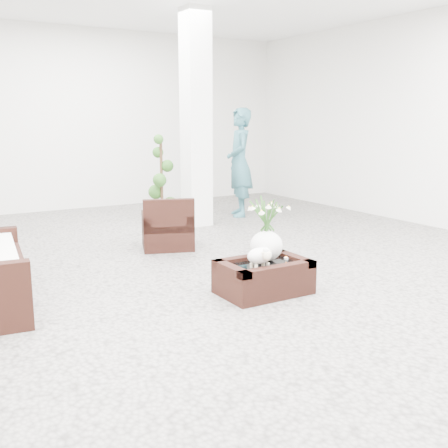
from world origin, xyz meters
TOP-DOWN VIEW (x-y plane):
  - ground at (0.00, 0.00)m, footprint 11.00×11.00m
  - column at (1.20, 2.80)m, footprint 0.40×0.40m
  - coffee_table at (0.07, -0.78)m, footprint 0.90×0.60m
  - sheep_figurine at (-0.05, -0.88)m, footprint 0.28×0.23m
  - planter_narcissus at (0.17, -0.68)m, footprint 0.44×0.44m
  - tealight at (0.37, -0.76)m, footprint 0.04×0.04m
  - armchair at (0.07, 1.54)m, footprint 0.86×0.84m
  - topiary at (0.78, 3.29)m, footprint 0.39×0.39m
  - shopper at (2.28, 3.16)m, footprint 0.70×0.84m

SIDE VIEW (x-z plane):
  - ground at x=0.00m, z-range 0.00..0.00m
  - coffee_table at x=0.07m, z-range 0.00..0.31m
  - tealight at x=0.37m, z-range 0.31..0.34m
  - armchair at x=0.07m, z-range 0.00..0.72m
  - sheep_figurine at x=-0.05m, z-range 0.31..0.52m
  - planter_narcissus at x=0.17m, z-range 0.31..1.11m
  - topiary at x=0.78m, z-range 0.00..1.48m
  - shopper at x=2.28m, z-range 0.00..1.96m
  - column at x=1.20m, z-range 0.00..3.50m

